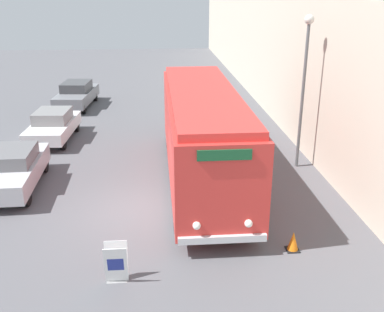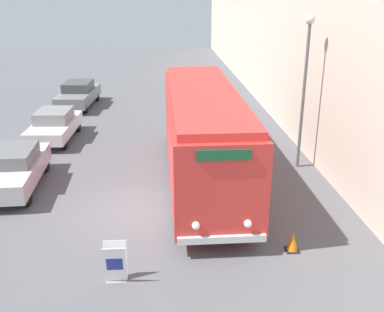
{
  "view_description": "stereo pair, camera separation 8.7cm",
  "coord_description": "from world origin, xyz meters",
  "px_view_note": "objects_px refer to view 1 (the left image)",
  "views": [
    {
      "loc": [
        0.68,
        -13.2,
        6.92
      ],
      "look_at": [
        1.75,
        -0.28,
        1.97
      ],
      "focal_mm": 42.0,
      "sensor_mm": 36.0,
      "label": 1
    },
    {
      "loc": [
        0.77,
        -13.21,
        6.92
      ],
      "look_at": [
        1.75,
        -0.28,
        1.97
      ],
      "focal_mm": 42.0,
      "sensor_mm": 36.0,
      "label": 2
    }
  ],
  "objects_px": {
    "parked_car_mid": "(53,125)",
    "streetlamp": "(305,71)",
    "parked_car_far": "(77,94)",
    "traffic_cone": "(293,241)",
    "vintage_bus": "(203,132)",
    "sign_board": "(116,264)",
    "parked_car_near": "(11,169)"
  },
  "relations": [
    {
      "from": "streetlamp",
      "to": "parked_car_far",
      "type": "distance_m",
      "value": 15.1
    },
    {
      "from": "sign_board",
      "to": "parked_car_near",
      "type": "distance_m",
      "value": 7.18
    },
    {
      "from": "parked_car_far",
      "to": "traffic_cone",
      "type": "bearing_deg",
      "value": -57.44
    },
    {
      "from": "parked_car_near",
      "to": "parked_car_mid",
      "type": "relative_size",
      "value": 1.04
    },
    {
      "from": "streetlamp",
      "to": "traffic_cone",
      "type": "distance_m",
      "value": 7.34
    },
    {
      "from": "parked_car_near",
      "to": "streetlamp",
      "type": "bearing_deg",
      "value": 5.36
    },
    {
      "from": "sign_board",
      "to": "parked_car_far",
      "type": "relative_size",
      "value": 0.23
    },
    {
      "from": "parked_car_mid",
      "to": "streetlamp",
      "type": "bearing_deg",
      "value": -18.13
    },
    {
      "from": "vintage_bus",
      "to": "streetlamp",
      "type": "xyz_separation_m",
      "value": [
        3.98,
        1.08,
        1.97
      ]
    },
    {
      "from": "parked_car_near",
      "to": "parked_car_far",
      "type": "bearing_deg",
      "value": 86.53
    },
    {
      "from": "traffic_cone",
      "to": "parked_car_far",
      "type": "bearing_deg",
      "value": 116.94
    },
    {
      "from": "sign_board",
      "to": "traffic_cone",
      "type": "relative_size",
      "value": 1.83
    },
    {
      "from": "parked_car_mid",
      "to": "traffic_cone",
      "type": "distance_m",
      "value": 13.39
    },
    {
      "from": "vintage_bus",
      "to": "sign_board",
      "type": "bearing_deg",
      "value": -114.78
    },
    {
      "from": "parked_car_far",
      "to": "traffic_cone",
      "type": "relative_size",
      "value": 8.08
    },
    {
      "from": "vintage_bus",
      "to": "parked_car_far",
      "type": "bearing_deg",
      "value": 118.95
    },
    {
      "from": "vintage_bus",
      "to": "parked_car_far",
      "type": "xyz_separation_m",
      "value": [
        -6.41,
        11.58,
        -1.16
      ]
    },
    {
      "from": "sign_board",
      "to": "parked_car_far",
      "type": "bearing_deg",
      "value": 101.71
    },
    {
      "from": "parked_car_mid",
      "to": "sign_board",
      "type": "bearing_deg",
      "value": -67.81
    },
    {
      "from": "parked_car_mid",
      "to": "traffic_cone",
      "type": "xyz_separation_m",
      "value": [
        8.55,
        -10.29,
        -0.45
      ]
    },
    {
      "from": "parked_car_near",
      "to": "parked_car_far",
      "type": "distance_m",
      "value": 11.73
    },
    {
      "from": "sign_board",
      "to": "streetlamp",
      "type": "relative_size",
      "value": 0.18
    },
    {
      "from": "parked_car_near",
      "to": "vintage_bus",
      "type": "bearing_deg",
      "value": 0.09
    },
    {
      "from": "parked_car_near",
      "to": "traffic_cone",
      "type": "height_order",
      "value": "parked_car_near"
    },
    {
      "from": "parked_car_far",
      "to": "vintage_bus",
      "type": "bearing_deg",
      "value": -55.42
    },
    {
      "from": "parked_car_near",
      "to": "traffic_cone",
      "type": "relative_size",
      "value": 7.65
    },
    {
      "from": "sign_board",
      "to": "parked_car_mid",
      "type": "distance_m",
      "value": 11.91
    },
    {
      "from": "vintage_bus",
      "to": "traffic_cone",
      "type": "xyz_separation_m",
      "value": [
        2.01,
        -4.99,
        -1.64
      ]
    },
    {
      "from": "parked_car_near",
      "to": "parked_car_mid",
      "type": "distance_m",
      "value": 5.45
    },
    {
      "from": "sign_board",
      "to": "streetlamp",
      "type": "distance_m",
      "value": 10.35
    },
    {
      "from": "streetlamp",
      "to": "sign_board",
      "type": "bearing_deg",
      "value": -133.66
    },
    {
      "from": "sign_board",
      "to": "parked_car_mid",
      "type": "height_order",
      "value": "parked_car_mid"
    }
  ]
}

